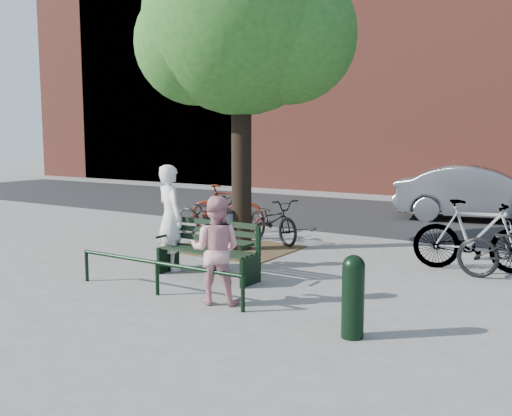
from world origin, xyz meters
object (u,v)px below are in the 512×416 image
Objects in this scene: bicycle_c at (272,220)px; parked_car at (481,194)px; bollard at (353,294)px; person_left at (171,217)px; litter_bin at (226,230)px; park_bench at (210,248)px; person_right at (216,250)px.

parked_car reaches higher than bicycle_c.
parked_car reaches higher than bollard.
person_left is 1.92m from litter_bin.
bicycle_c is 0.41× the size of parked_car.
bollard is (3.10, -1.39, 0.04)m from park_bench.
park_bench is 0.39× the size of parked_car.
bicycle_c is at bearing 138.75° from parked_car.
park_bench is 3.40m from bollard.
park_bench reaches higher than litter_bin.
person_left is 0.99× the size of bicycle_c.
person_left is at bearing 159.87° from bollard.
parked_car reaches higher than litter_bin.
litter_bin is (-1.06, 1.92, -0.06)m from park_bench.
person_left is (-0.90, 0.07, 0.43)m from park_bench.
park_bench is at bearing -70.24° from person_right.
bicycle_c is at bearing 73.65° from litter_bin.
parked_car is (2.49, 8.82, 0.26)m from park_bench.
bicycle_c is at bearing -89.33° from person_right.
person_right is 1.55× the size of bollard.
park_bench is 2.19m from litter_bin.
bollard and bicycle_c have the same top height.
person_right is at bearing 172.82° from person_left.
park_bench is 0.96× the size of person_left.
person_left is 1.21× the size of person_right.
person_left reaches higher than bollard.
litter_bin is at bearing -59.39° from person_left.
bollard is at bearing -114.28° from bicycle_c.
bicycle_c is (-0.69, 3.16, 0.01)m from park_bench.
bicycle_c is at bearing 129.79° from bollard.
litter_bin is (-4.15, 3.31, -0.10)m from bollard.
bicycle_c is (-1.64, 4.28, -0.27)m from person_right.
person_right is 10.07m from parked_car.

